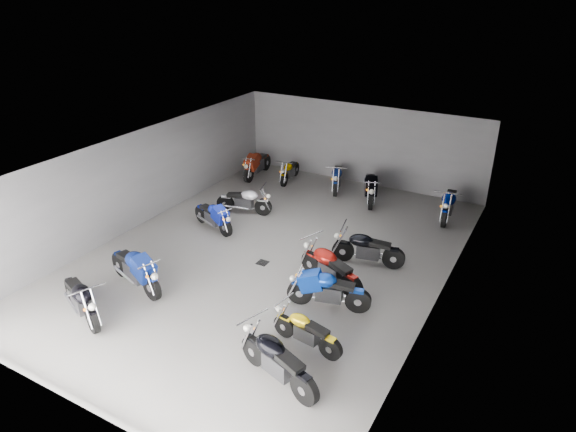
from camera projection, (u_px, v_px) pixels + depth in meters
name	position (u px, v px, depth m)	size (l,w,h in m)	color
ground	(271.00, 256.00, 15.59)	(14.00, 14.00, 0.00)	gray
wall_back	(361.00, 144.00, 20.42)	(10.00, 0.10, 3.20)	slate
wall_left	(142.00, 177.00, 17.11)	(0.10, 14.00, 3.20)	slate
wall_right	(443.00, 248.00, 12.69)	(0.10, 14.00, 3.20)	slate
ceiling	(270.00, 154.00, 14.21)	(10.00, 14.00, 0.04)	black
drain_grate	(263.00, 263.00, 15.19)	(0.32, 0.32, 0.01)	black
motorcycle_left_a	(81.00, 299.00, 12.58)	(2.11, 0.99, 0.98)	black
motorcycle_left_b	(135.00, 269.00, 13.77)	(2.32, 0.82, 1.04)	black
motorcycle_left_e	(213.00, 216.00, 16.99)	(1.94, 0.78, 0.88)	black
motorcycle_left_f	(245.00, 201.00, 18.13)	(1.99, 0.68, 0.89)	black
motorcycle_right_a	(277.00, 361.00, 10.56)	(2.19, 0.82, 0.99)	black
motorcycle_right_b	(306.00, 331.00, 11.60)	(1.86, 0.45, 0.82)	black
motorcycle_right_c	(328.00, 290.00, 12.95)	(2.13, 0.71, 0.95)	black
motorcycle_right_d	(330.00, 268.00, 13.88)	(2.18, 0.95, 1.00)	black
motorcycle_right_e	(367.00, 249.00, 14.91)	(2.12, 0.62, 0.94)	black
motorcycle_back_a	(257.00, 164.00, 21.45)	(0.51, 2.27, 1.00)	black
motorcycle_back_b	(290.00, 171.00, 20.99)	(0.46, 1.88, 0.83)	black
motorcycle_back_c	(337.00, 177.00, 20.17)	(0.86, 2.05, 0.94)	black
motorcycle_back_d	(371.00, 187.00, 19.09)	(1.04, 2.23, 1.03)	black
motorcycle_back_f	(449.00, 204.00, 17.75)	(0.51, 2.30, 1.01)	black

